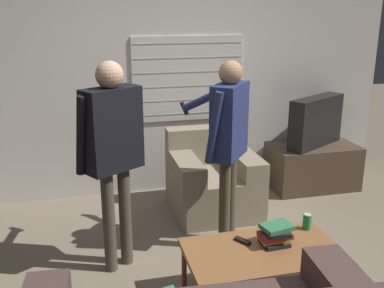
% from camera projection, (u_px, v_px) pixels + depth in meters
% --- Properties ---
extents(ground_plane, '(16.00, 16.00, 0.00)m').
position_uv_depth(ground_plane, '(222.00, 284.00, 3.52)').
color(ground_plane, '#7F705B').
extents(wall_back, '(5.20, 0.08, 2.55)m').
position_uv_depth(wall_back, '(170.00, 82.00, 5.03)').
color(wall_back, silver).
rests_on(wall_back, ground_plane).
extents(armchair_beige, '(0.87, 0.86, 0.84)m').
position_uv_depth(armchair_beige, '(213.00, 180.00, 4.72)').
color(armchair_beige, gray).
rests_on(armchair_beige, ground_plane).
extents(coffee_table, '(1.12, 0.64, 0.41)m').
position_uv_depth(coffee_table, '(263.00, 254.00, 3.23)').
color(coffee_table, brown).
rests_on(coffee_table, ground_plane).
extents(tv_stand, '(1.01, 0.59, 0.52)m').
position_uv_depth(tv_stand, '(312.00, 166.00, 5.35)').
color(tv_stand, '#4C3D2D').
rests_on(tv_stand, ground_plane).
extents(tv, '(0.82, 0.59, 0.58)m').
position_uv_depth(tv, '(316.00, 122.00, 5.19)').
color(tv, black).
rests_on(tv, tv_stand).
extents(person_left_standing, '(0.56, 0.79, 1.71)m').
position_uv_depth(person_left_standing, '(112.00, 141.00, 3.46)').
color(person_left_standing, '#4C4233').
rests_on(person_left_standing, ground_plane).
extents(person_right_standing, '(0.53, 0.79, 1.67)m').
position_uv_depth(person_right_standing, '(228.00, 132.00, 3.82)').
color(person_right_standing, '#4C4233').
rests_on(person_right_standing, ground_plane).
extents(book_stack, '(0.26, 0.21, 0.16)m').
position_uv_depth(book_stack, '(276.00, 234.00, 3.28)').
color(book_stack, black).
rests_on(book_stack, coffee_table).
extents(soda_can, '(0.07, 0.07, 0.13)m').
position_uv_depth(soda_can, '(307.00, 222.00, 3.51)').
color(soda_can, '#238E47').
rests_on(soda_can, coffee_table).
extents(spare_remote, '(0.10, 0.13, 0.02)m').
position_uv_depth(spare_remote, '(243.00, 241.00, 3.32)').
color(spare_remote, black).
rests_on(spare_remote, coffee_table).
extents(floor_fan, '(0.29, 0.20, 0.36)m').
position_uv_depth(floor_fan, '(252.00, 182.00, 5.12)').
color(floor_fan, black).
rests_on(floor_fan, ground_plane).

